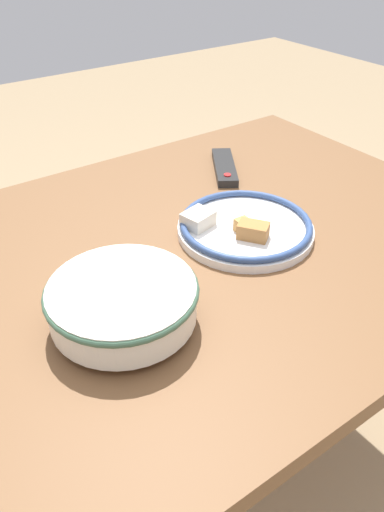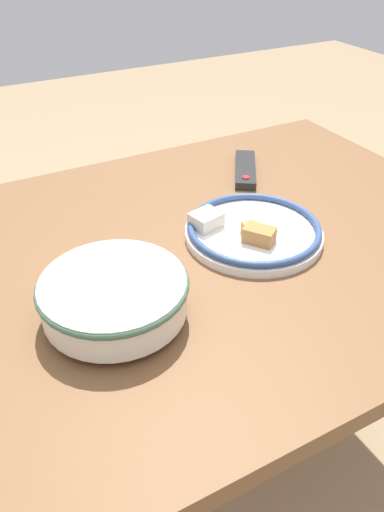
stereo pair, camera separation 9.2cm
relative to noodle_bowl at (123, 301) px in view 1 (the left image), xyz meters
The scene contains 5 objects.
ground_plane 0.86m from the noodle_bowl, 24.49° to the left, with size 8.00×8.00×0.00m, color #9E8460.
dining_table 0.33m from the noodle_bowl, 24.49° to the left, with size 1.22×0.94×0.76m.
noodle_bowl is the anchor object (origin of this frame).
food_plate 0.35m from the noodle_bowl, 15.62° to the left, with size 0.29×0.29×0.05m.
tv_remote 0.61m from the noodle_bowl, 35.89° to the left, with size 0.15×0.19×0.02m.
Camera 1 is at (-0.53, -0.69, 1.34)m, focal length 35.00 mm.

